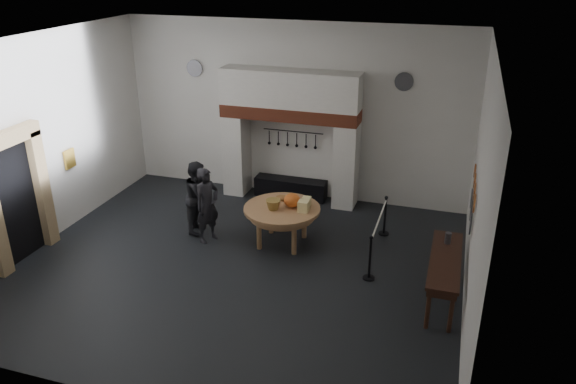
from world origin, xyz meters
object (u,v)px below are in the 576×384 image
(visitor_near, at_px, (207,205))
(visitor_far, at_px, (199,197))
(barrier_post_far, at_px, (385,216))
(iron_range, at_px, (291,188))
(barrier_post_near, at_px, (370,259))
(work_table, at_px, (282,209))
(side_table, at_px, (446,260))

(visitor_near, height_order, visitor_far, visitor_near)
(visitor_near, height_order, barrier_post_far, visitor_near)
(iron_range, xyz_separation_m, barrier_post_near, (2.68, -3.40, 0.20))
(barrier_post_far, bearing_deg, barrier_post_near, -90.00)
(work_table, xyz_separation_m, side_table, (3.53, -1.24, 0.03))
(iron_range, bearing_deg, side_table, -42.39)
(work_table, relative_size, barrier_post_near, 1.87)
(work_table, height_order, visitor_near, visitor_near)
(visitor_far, bearing_deg, side_table, -112.67)
(side_table, xyz_separation_m, barrier_post_near, (-1.42, 0.34, -0.42))
(barrier_post_near, bearing_deg, side_table, -13.63)
(iron_range, relative_size, side_table, 0.86)
(iron_range, bearing_deg, visitor_far, -120.45)
(visitor_far, bearing_deg, barrier_post_far, -85.24)
(side_table, bearing_deg, iron_range, 137.61)
(work_table, xyz_separation_m, visitor_near, (-1.62, -0.36, 0.02))
(work_table, height_order, visitor_far, visitor_far)
(iron_range, bearing_deg, work_table, -77.06)
(barrier_post_near, relative_size, barrier_post_far, 1.00)
(barrier_post_near, bearing_deg, visitor_near, 171.77)
(work_table, height_order, barrier_post_far, barrier_post_far)
(visitor_near, bearing_deg, side_table, -75.04)
(iron_range, height_order, work_table, work_table)
(side_table, distance_m, barrier_post_far, 2.77)
(iron_range, height_order, visitor_far, visitor_far)
(work_table, height_order, side_table, side_table)
(visitor_near, distance_m, barrier_post_near, 3.79)
(visitor_far, distance_m, barrier_post_near, 4.25)
(work_table, distance_m, barrier_post_far, 2.41)
(iron_range, relative_size, visitor_far, 1.12)
(iron_range, xyz_separation_m, side_table, (4.10, -3.74, 0.62))
(visitor_near, height_order, barrier_post_near, visitor_near)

